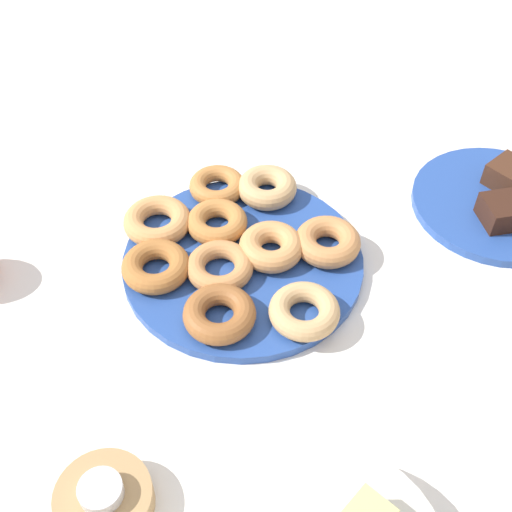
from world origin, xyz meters
name	(u,v)px	position (x,y,z in m)	size (l,w,h in m)	color
ground_plane	(243,264)	(0.00, 0.00, 0.00)	(2.40, 2.40, 0.00)	white
donut_plate	(243,261)	(0.00, 0.00, 0.01)	(0.31, 0.31, 0.01)	#284C9E
donut_0	(156,266)	(0.10, -0.04, 0.03)	(0.09, 0.09, 0.03)	#AD6B33
donut_1	(267,187)	(-0.09, -0.08, 0.03)	(0.08, 0.08, 0.03)	tan
donut_2	(304,311)	(-0.01, 0.12, 0.03)	(0.08, 0.08, 0.02)	tan
donut_3	(328,242)	(-0.10, 0.05, 0.03)	(0.08, 0.08, 0.03)	#C6844C
donut_4	(220,267)	(0.04, 0.01, 0.02)	(0.08, 0.08, 0.02)	#C6844C
donut_5	(217,186)	(-0.04, -0.13, 0.02)	(0.08, 0.08, 0.02)	#BC7A3D
donut_6	(219,314)	(0.08, 0.07, 0.03)	(0.09, 0.09, 0.03)	#995B2D
donut_7	(271,247)	(-0.03, 0.02, 0.03)	(0.08, 0.08, 0.03)	tan
donut_8	(216,223)	(0.00, -0.06, 0.03)	(0.08, 0.08, 0.03)	#BC7A3D
donut_9	(157,221)	(0.06, -0.11, 0.03)	(0.09, 0.09, 0.03)	tan
cake_plate	(497,203)	(-0.35, 0.10, 0.01)	(0.24, 0.24, 0.01)	#284C9E
brownie_near	(509,175)	(-0.39, 0.09, 0.03)	(0.05, 0.05, 0.03)	#472819
brownie_far	(503,211)	(-0.33, 0.13, 0.03)	(0.05, 0.05, 0.03)	#381E14
candle_holder	(105,500)	(0.28, 0.19, 0.01)	(0.09, 0.09, 0.03)	tan
tealight	(101,491)	(0.28, 0.19, 0.04)	(0.04, 0.04, 0.01)	silver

